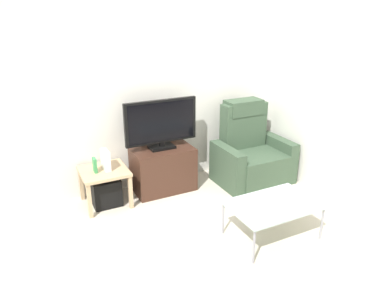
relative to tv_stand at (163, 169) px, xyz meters
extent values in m
plane|color=beige|center=(-0.12, -0.83, -0.29)|extent=(6.40, 6.40, 0.00)
cube|color=silver|center=(-0.12, 0.30, 1.01)|extent=(6.40, 0.06, 2.60)
cube|color=silver|center=(1.76, -0.83, 1.01)|extent=(0.06, 4.48, 2.60)
cube|color=#3D2319|center=(0.00, 0.00, 0.00)|extent=(0.77, 0.47, 0.57)
cube|color=black|center=(0.00, -0.22, 0.11)|extent=(0.71, 0.02, 0.02)
cube|color=black|center=(0.00, -0.17, 0.15)|extent=(0.34, 0.11, 0.04)
cube|color=black|center=(0.00, 0.02, 0.30)|extent=(0.32, 0.20, 0.03)
cube|color=black|center=(0.00, 0.02, 0.34)|extent=(0.06, 0.04, 0.05)
cube|color=black|center=(0.00, 0.02, 0.64)|extent=(0.94, 0.05, 0.55)
cube|color=black|center=(0.00, 0.00, 0.64)|extent=(0.86, 0.01, 0.49)
cube|color=#384C38|center=(1.18, -0.33, -0.08)|extent=(0.70, 0.72, 0.42)
cube|color=#384C38|center=(1.18, -0.06, 0.44)|extent=(0.64, 0.20, 0.62)
cube|color=#384C38|center=(1.18, -0.04, 0.69)|extent=(0.50, 0.26, 0.20)
cube|color=#384C38|center=(0.76, -0.33, -0.01)|extent=(0.14, 0.68, 0.56)
cube|color=#384C38|center=(1.60, -0.33, -0.01)|extent=(0.14, 0.68, 0.56)
cube|color=tan|center=(-0.77, -0.04, 0.14)|extent=(0.54, 0.54, 0.04)
cube|color=tan|center=(-1.00, -0.27, -0.08)|extent=(0.04, 0.04, 0.41)
cube|color=tan|center=(-0.53, -0.27, -0.08)|extent=(0.04, 0.04, 0.41)
cube|color=tan|center=(-1.00, 0.20, -0.08)|extent=(0.04, 0.04, 0.41)
cube|color=tan|center=(-0.53, 0.20, -0.08)|extent=(0.04, 0.04, 0.41)
cube|color=black|center=(-0.77, -0.04, -0.12)|extent=(0.33, 0.33, 0.33)
cube|color=#388C4C|center=(-0.87, -0.06, 0.25)|extent=(0.03, 0.10, 0.17)
cube|color=white|center=(-0.73, -0.03, 0.28)|extent=(0.07, 0.20, 0.23)
cube|color=#B2C6C1|center=(0.59, -1.49, 0.09)|extent=(0.90, 0.60, 0.02)
cylinder|color=gray|center=(0.17, -1.76, -0.10)|extent=(0.02, 0.02, 0.36)
cylinder|color=gray|center=(1.01, -1.76, -0.10)|extent=(0.02, 0.02, 0.36)
cylinder|color=gray|center=(0.17, -1.22, -0.10)|extent=(0.02, 0.02, 0.36)
cylinder|color=gray|center=(1.01, -1.22, -0.10)|extent=(0.02, 0.02, 0.36)
cube|color=#B7B7BC|center=(0.50, -1.43, 0.10)|extent=(0.13, 0.17, 0.01)
camera|label=1|loc=(-1.59, -3.98, 1.92)|focal=33.83mm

